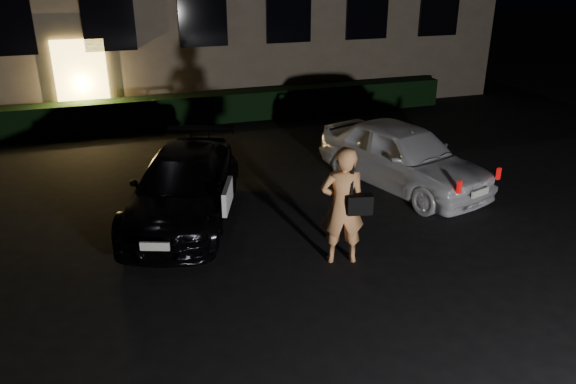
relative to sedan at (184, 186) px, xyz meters
name	(u,v)px	position (x,y,z in m)	size (l,w,h in m)	color
ground	(360,321)	(1.74, -4.09, -0.62)	(80.00, 80.00, 0.00)	black
hedge	(210,108)	(1.74, 6.41, -0.20)	(15.00, 0.70, 0.85)	black
sedan	(184,186)	(0.00, 0.00, 0.00)	(3.08, 4.61, 1.24)	black
hatch	(403,155)	(4.65, 0.09, 0.07)	(2.76, 4.37, 1.39)	white
man	(343,206)	(2.15, -2.48, 0.36)	(0.82, 0.61, 1.95)	#DD9054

